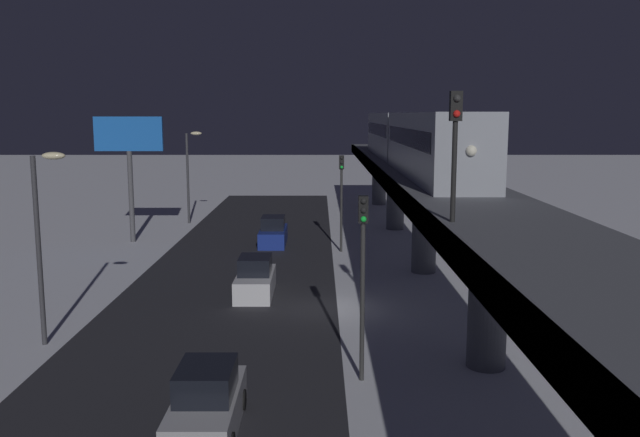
{
  "coord_description": "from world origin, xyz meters",
  "views": [
    {
      "loc": [
        -0.14,
        30.63,
        9.08
      ],
      "look_at": [
        -0.19,
        -14.97,
        1.96
      ],
      "focal_mm": 37.68,
      "sensor_mm": 36.0,
      "label": 1
    }
  ],
  "objects_px": {
    "rail_signal": "(455,133)",
    "sedan_blue": "(273,233)",
    "sedan_white": "(255,279)",
    "traffic_light_mid": "(341,189)",
    "traffic_light_near": "(363,261)",
    "commercial_billboard": "(129,146)",
    "sedan_silver": "(207,405)",
    "subway_train": "(410,137)"
  },
  "relations": [
    {
      "from": "sedan_blue",
      "to": "traffic_light_near",
      "type": "bearing_deg",
      "value": -79.12
    },
    {
      "from": "subway_train",
      "to": "commercial_billboard",
      "type": "bearing_deg",
      "value": -6.74
    },
    {
      "from": "sedan_silver",
      "to": "traffic_light_near",
      "type": "height_order",
      "value": "traffic_light_near"
    },
    {
      "from": "sedan_white",
      "to": "rail_signal",
      "type": "bearing_deg",
      "value": -59.55
    },
    {
      "from": "subway_train",
      "to": "traffic_light_mid",
      "type": "xyz_separation_m",
      "value": [
        4.59,
        1.26,
        -3.35
      ]
    },
    {
      "from": "subway_train",
      "to": "traffic_light_near",
      "type": "height_order",
      "value": "subway_train"
    },
    {
      "from": "traffic_light_near",
      "to": "commercial_billboard",
      "type": "xyz_separation_m",
      "value": [
        14.84,
        -25.38,
        2.63
      ]
    },
    {
      "from": "sedan_blue",
      "to": "commercial_billboard",
      "type": "relative_size",
      "value": 0.53
    },
    {
      "from": "sedan_blue",
      "to": "commercial_billboard",
      "type": "height_order",
      "value": "commercial_billboard"
    },
    {
      "from": "sedan_white",
      "to": "traffic_light_near",
      "type": "relative_size",
      "value": 0.69
    },
    {
      "from": "commercial_billboard",
      "to": "traffic_light_mid",
      "type": "bearing_deg",
      "value": 166.52
    },
    {
      "from": "traffic_light_near",
      "to": "traffic_light_mid",
      "type": "bearing_deg",
      "value": -90.0
    },
    {
      "from": "commercial_billboard",
      "to": "sedan_silver",
      "type": "bearing_deg",
      "value": 109.2
    },
    {
      "from": "rail_signal",
      "to": "commercial_billboard",
      "type": "xyz_separation_m",
      "value": [
        17.52,
        -26.82,
        -1.66
      ]
    },
    {
      "from": "subway_train",
      "to": "rail_signal",
      "type": "relative_size",
      "value": 9.22
    },
    {
      "from": "sedan_white",
      "to": "commercial_billboard",
      "type": "distance_m",
      "value": 18.52
    },
    {
      "from": "subway_train",
      "to": "sedan_silver",
      "type": "distance_m",
      "value": 29.17
    },
    {
      "from": "sedan_silver",
      "to": "sedan_white",
      "type": "bearing_deg",
      "value": 90.0
    },
    {
      "from": "sedan_silver",
      "to": "traffic_light_mid",
      "type": "distance_m",
      "value": 26.21
    },
    {
      "from": "rail_signal",
      "to": "traffic_light_mid",
      "type": "height_order",
      "value": "rail_signal"
    },
    {
      "from": "sedan_white",
      "to": "traffic_light_mid",
      "type": "relative_size",
      "value": 0.69
    },
    {
      "from": "traffic_light_near",
      "to": "rail_signal",
      "type": "bearing_deg",
      "value": 151.69
    },
    {
      "from": "rail_signal",
      "to": "sedan_blue",
      "type": "distance_m",
      "value": 28.01
    },
    {
      "from": "traffic_light_mid",
      "to": "commercial_billboard",
      "type": "bearing_deg",
      "value": -13.48
    },
    {
      "from": "sedan_silver",
      "to": "sedan_blue",
      "type": "bearing_deg",
      "value": 90.0
    },
    {
      "from": "subway_train",
      "to": "traffic_light_near",
      "type": "relative_size",
      "value": 5.76
    },
    {
      "from": "traffic_light_near",
      "to": "commercial_billboard",
      "type": "height_order",
      "value": "commercial_billboard"
    },
    {
      "from": "sedan_blue",
      "to": "traffic_light_near",
      "type": "relative_size",
      "value": 0.73
    },
    {
      "from": "rail_signal",
      "to": "traffic_light_near",
      "type": "relative_size",
      "value": 0.62
    },
    {
      "from": "rail_signal",
      "to": "sedan_silver",
      "type": "distance_m",
      "value": 10.91
    },
    {
      "from": "sedan_silver",
      "to": "traffic_light_mid",
      "type": "bearing_deg",
      "value": 79.58
    },
    {
      "from": "rail_signal",
      "to": "traffic_light_near",
      "type": "height_order",
      "value": "rail_signal"
    },
    {
      "from": "sedan_blue",
      "to": "commercial_billboard",
      "type": "xyz_separation_m",
      "value": [
        10.14,
        -0.92,
        6.03
      ]
    },
    {
      "from": "sedan_silver",
      "to": "sedan_blue",
      "type": "xyz_separation_m",
      "value": [
        0.0,
        -28.2,
        0.01
      ]
    },
    {
      "from": "commercial_billboard",
      "to": "sedan_blue",
      "type": "bearing_deg",
      "value": 174.83
    },
    {
      "from": "rail_signal",
      "to": "sedan_blue",
      "type": "height_order",
      "value": "rail_signal"
    },
    {
      "from": "traffic_light_near",
      "to": "subway_train",
      "type": "bearing_deg",
      "value": -101.24
    },
    {
      "from": "sedan_blue",
      "to": "traffic_light_near",
      "type": "height_order",
      "value": "traffic_light_near"
    },
    {
      "from": "sedan_silver",
      "to": "commercial_billboard",
      "type": "height_order",
      "value": "commercial_billboard"
    },
    {
      "from": "sedan_blue",
      "to": "traffic_light_mid",
      "type": "xyz_separation_m",
      "value": [
        -4.7,
        2.64,
        3.4
      ]
    },
    {
      "from": "rail_signal",
      "to": "traffic_light_mid",
      "type": "relative_size",
      "value": 0.62
    },
    {
      "from": "traffic_light_near",
      "to": "sedan_blue",
      "type": "bearing_deg",
      "value": -79.12
    }
  ]
}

